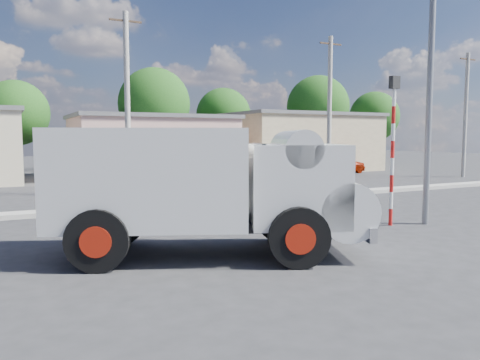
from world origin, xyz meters
name	(u,v)px	position (x,y,z in m)	size (l,w,h in m)	color
ground_plane	(336,248)	(0.00, 0.00, 0.00)	(120.00, 120.00, 0.00)	#2A2A2D
median	(206,202)	(0.00, 8.00, 0.08)	(40.00, 0.80, 0.16)	#99968E
truck	(211,186)	(-2.90, 0.76, 1.55)	(7.16, 4.87, 2.79)	black
bicycle	(335,207)	(1.91, 2.47, 0.52)	(0.69, 1.97, 1.04)	black
cyclist	(335,195)	(1.91, 2.47, 0.89)	(0.65, 0.42, 1.78)	white
car_cream	(246,167)	(6.59, 17.14, 0.71)	(1.51, 4.32, 1.42)	beige
car_red	(338,163)	(14.54, 18.05, 0.72)	(1.69, 4.21, 1.43)	#981A01
traffic_pole	(393,138)	(3.20, 1.50, 2.59)	(0.28, 0.18, 4.36)	red
streetlight	(427,56)	(4.14, 1.20, 4.96)	(2.34, 0.22, 9.00)	slate
building_row	(139,144)	(1.10, 22.00, 2.13)	(37.80, 7.30, 4.44)	beige
tree_row	(192,109)	(7.45, 28.53, 4.96)	(51.24, 7.43, 8.42)	#38281E
utility_poles	(235,107)	(3.25, 12.00, 4.07)	(35.40, 0.24, 8.00)	#99968E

